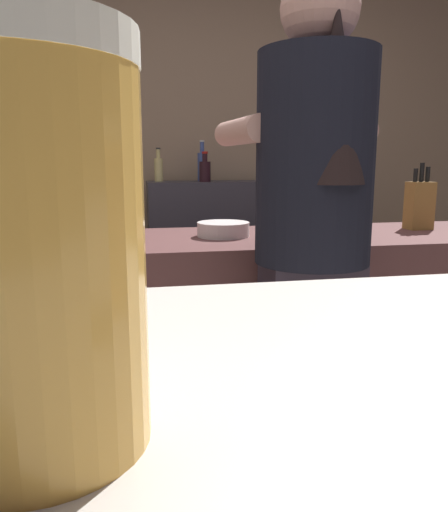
# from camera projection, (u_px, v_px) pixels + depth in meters

# --- Properties ---
(wall_back) EXTENTS (5.20, 0.10, 2.70)m
(wall_back) POSITION_uv_depth(u_px,v_px,m) (193.00, 137.00, 3.32)
(wall_back) COLOR #9B7E65
(wall_back) RESTS_ON ground
(prep_counter) EXTENTS (2.10, 0.60, 0.89)m
(prep_counter) POSITION_uv_depth(u_px,v_px,m) (326.00, 340.00, 2.02)
(prep_counter) COLOR brown
(prep_counter) RESTS_ON ground
(back_shelf) EXTENTS (0.83, 0.36, 1.06)m
(back_shelf) POSITION_uv_depth(u_px,v_px,m) (212.00, 261.00, 3.22)
(back_shelf) COLOR #38353F
(back_shelf) RESTS_ON ground
(bartender) EXTENTS (0.45, 0.53, 1.70)m
(bartender) POSITION_uv_depth(u_px,v_px,m) (313.00, 228.00, 1.43)
(bartender) COLOR #302633
(bartender) RESTS_ON ground
(knife_block) EXTENTS (0.10, 0.08, 0.28)m
(knife_block) POSITION_uv_depth(u_px,v_px,m) (419.00, 204.00, 2.05)
(knife_block) COLOR olive
(knife_block) RESTS_ON prep_counter
(mixing_bowl) EXTENTS (0.20, 0.20, 0.06)m
(mixing_bowl) POSITION_uv_depth(u_px,v_px,m) (223.00, 229.00, 1.86)
(mixing_bowl) COLOR silver
(mixing_bowl) RESTS_ON prep_counter
(chefs_knife) EXTENTS (0.24, 0.08, 0.01)m
(chefs_knife) POSITION_uv_depth(u_px,v_px,m) (343.00, 234.00, 1.89)
(chefs_knife) COLOR silver
(chefs_knife) RESTS_ON prep_counter
(pint_glass_near) EXTENTS (0.08, 0.08, 0.15)m
(pint_glass_near) POSITION_uv_depth(u_px,v_px,m) (31.00, 249.00, 0.18)
(pint_glass_near) COLOR gold
(pint_glass_near) RESTS_ON bar_counter
(bottle_olive_oil) EXTENTS (0.06, 0.06, 0.26)m
(bottle_olive_oil) POSITION_uv_depth(u_px,v_px,m) (202.00, 165.00, 3.13)
(bottle_olive_oil) COLOR #3C4F94
(bottle_olive_oil) RESTS_ON back_shelf
(bottle_hot_sauce) EXTENTS (0.07, 0.07, 0.19)m
(bottle_hot_sauce) POSITION_uv_depth(u_px,v_px,m) (205.00, 170.00, 3.02)
(bottle_hot_sauce) COLOR black
(bottle_hot_sauce) RESTS_ON back_shelf
(bottle_vinegar) EXTENTS (0.05, 0.05, 0.21)m
(bottle_vinegar) POSITION_uv_depth(u_px,v_px,m) (159.00, 168.00, 3.10)
(bottle_vinegar) COLOR #DAC77B
(bottle_vinegar) RESTS_ON back_shelf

